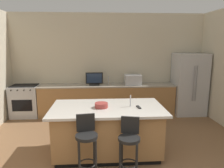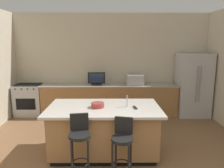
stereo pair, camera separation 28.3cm
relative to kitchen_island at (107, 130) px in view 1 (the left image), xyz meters
name	(u,v)px [view 1 (the left image)]	position (x,y,z in m)	size (l,w,h in m)	color
wall_back	(108,64)	(0.15, 2.65, 1.01)	(6.24, 0.12, 2.96)	beige
counter_back	(107,100)	(0.10, 2.27, -0.03)	(3.94, 0.62, 0.90)	#9E7042
kitchen_island	(107,130)	(0.00, 0.00, 0.00)	(2.09, 1.16, 0.93)	black
refrigerator	(189,84)	(2.52, 2.20, 0.43)	(0.89, 0.77, 1.81)	#B7BABF
range_oven	(26,101)	(-2.27, 2.27, -0.02)	(0.78, 0.63, 0.92)	#B7BABF
microwave	(133,80)	(0.85, 2.27, 0.57)	(0.48, 0.36, 0.29)	#B7BABF
tv_monitor	(94,79)	(-0.28, 2.22, 0.60)	(0.49, 0.16, 0.37)	black
sink_faucet_back	(108,80)	(0.14, 2.37, 0.54)	(0.02, 0.02, 0.24)	#B2B2B7
sink_faucet_island	(130,101)	(0.43, 0.00, 0.57)	(0.02, 0.02, 0.22)	#B2B2B7
bar_stool_left	(87,141)	(-0.35, -0.73, 0.14)	(0.34, 0.36, 1.02)	black
bar_stool_right	(129,143)	(0.31, -0.74, 0.10)	(0.35, 0.37, 0.96)	black
fruit_bowl	(101,105)	(-0.11, -0.03, 0.50)	(0.24, 0.24, 0.09)	#993833
cell_phone	(98,105)	(-0.17, 0.10, 0.46)	(0.07, 0.15, 0.01)	black
tv_remote	(139,107)	(0.57, -0.08, 0.47)	(0.04, 0.17, 0.02)	black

